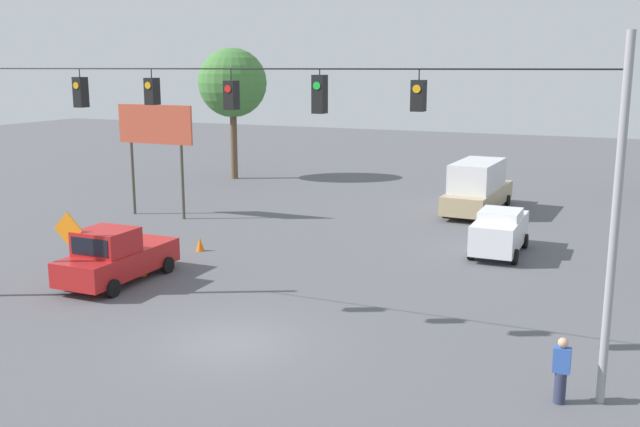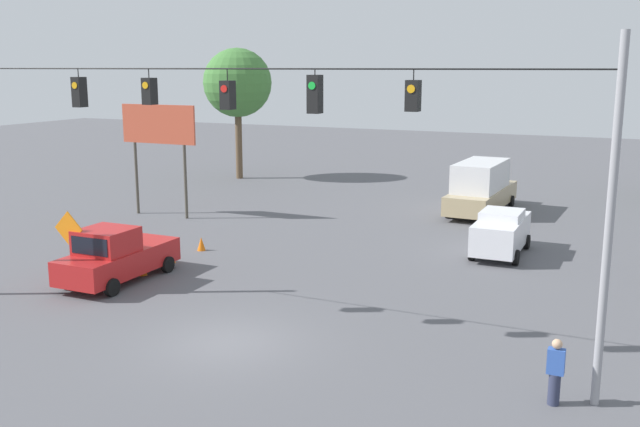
# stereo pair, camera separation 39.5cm
# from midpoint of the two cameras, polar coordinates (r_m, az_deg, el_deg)

# --- Properties ---
(ground_plane) EXTENTS (140.00, 140.00, 0.00)m
(ground_plane) POSITION_cam_midpoint_polar(r_m,az_deg,el_deg) (21.32, -7.62, -10.22)
(ground_plane) COLOR #56565B
(overhead_signal_span) EXTENTS (20.28, 0.38, 8.70)m
(overhead_signal_span) POSITION_cam_midpoint_polar(r_m,az_deg,el_deg) (20.23, -7.60, 4.97)
(overhead_signal_span) COLOR #939399
(overhead_signal_span) RESTS_ON ground_plane
(box_truck_tan_oncoming_deep) EXTENTS (2.74, 7.41, 2.86)m
(box_truck_tan_oncoming_deep) POSITION_cam_midpoint_polar(r_m,az_deg,el_deg) (40.14, 12.23, 2.09)
(box_truck_tan_oncoming_deep) COLOR tan
(box_truck_tan_oncoming_deep) RESTS_ON ground_plane
(sedan_white_oncoming_far) EXTENTS (2.01, 4.46, 1.92)m
(sedan_white_oncoming_far) POSITION_cam_midpoint_polar(r_m,az_deg,el_deg) (31.43, 13.83, -1.37)
(sedan_white_oncoming_far) COLOR silver
(sedan_white_oncoming_far) RESTS_ON ground_plane
(pickup_truck_red_parked_shoulder) EXTENTS (2.27, 5.02, 2.12)m
(pickup_truck_red_parked_shoulder) POSITION_cam_midpoint_polar(r_m,az_deg,el_deg) (27.63, -16.41, -3.35)
(pickup_truck_red_parked_shoulder) COLOR red
(pickup_truck_red_parked_shoulder) RESTS_ON ground_plane
(traffic_cone_nearest) EXTENTS (0.36, 0.36, 0.60)m
(traffic_cone_nearest) POSITION_cam_midpoint_polar(r_m,az_deg,el_deg) (28.37, -14.45, -4.27)
(traffic_cone_nearest) COLOR orange
(traffic_cone_nearest) RESTS_ON ground_plane
(traffic_cone_second) EXTENTS (0.36, 0.36, 0.60)m
(traffic_cone_second) POSITION_cam_midpoint_polar(r_m,az_deg,el_deg) (29.87, -12.27, -3.36)
(traffic_cone_second) COLOR orange
(traffic_cone_second) RESTS_ON ground_plane
(traffic_cone_third) EXTENTS (0.36, 0.36, 0.60)m
(traffic_cone_third) POSITION_cam_midpoint_polar(r_m,az_deg,el_deg) (31.62, -9.93, -2.43)
(traffic_cone_third) COLOR orange
(traffic_cone_third) RESTS_ON ground_plane
(roadside_billboard) EXTENTS (4.58, 0.16, 5.96)m
(roadside_billboard) POSITION_cam_midpoint_polar(r_m,az_deg,el_deg) (38.76, -13.33, 6.29)
(roadside_billboard) COLOR #4C473D
(roadside_billboard) RESTS_ON ground_plane
(work_zone_sign) EXTENTS (1.27, 0.06, 2.84)m
(work_zone_sign) POSITION_cam_midpoint_polar(r_m,az_deg,el_deg) (27.11, -19.85, -1.65)
(work_zone_sign) COLOR slate
(work_zone_sign) RESTS_ON ground_plane
(pedestrian) EXTENTS (0.40, 0.28, 1.65)m
(pedestrian) POSITION_cam_midpoint_polar(r_m,az_deg,el_deg) (18.20, 18.13, -11.86)
(pedestrian) COLOR #2D334C
(pedestrian) RESTS_ON ground_plane
(tree_horizon_right) EXTENTS (4.82, 4.82, 9.21)m
(tree_horizon_right) POSITION_cam_midpoint_polar(r_m,az_deg,el_deg) (51.25, -7.24, 10.29)
(tree_horizon_right) COLOR brown
(tree_horizon_right) RESTS_ON ground_plane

